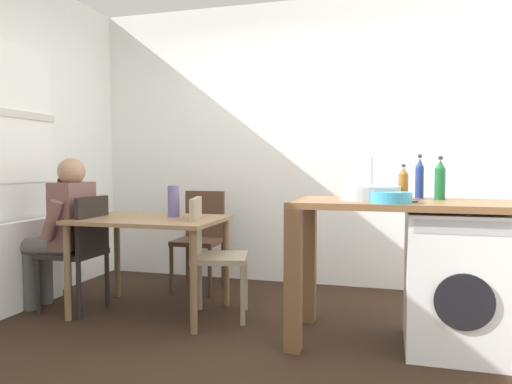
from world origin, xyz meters
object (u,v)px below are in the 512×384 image
object	(u,v)px
vase	(174,201)
dining_table	(150,230)
bottle_squat_brown	(420,179)
seated_person	(63,225)
chair_spare_by_wall	(201,234)
washing_machine	(457,281)
chair_person_seat	(81,247)
mixing_bowl	(391,197)
bottle_clear_small	(440,180)
bottle_tall_green	(403,184)
chair_opposite	(210,250)

from	to	relation	value
vase	dining_table	bearing A→B (deg)	-146.31
bottle_squat_brown	dining_table	bearing A→B (deg)	-177.15
seated_person	chair_spare_by_wall	bearing A→B (deg)	-42.33
chair_spare_by_wall	washing_machine	size ratio (longest dim) A/B	1.05
dining_table	vase	distance (m)	0.28
vase	washing_machine	bearing A→B (deg)	-7.32
chair_person_seat	mixing_bowl	size ratio (longest dim) A/B	3.79
chair_spare_by_wall	washing_machine	xyz separation A→B (m)	(2.07, -0.93, -0.08)
chair_person_seat	bottle_clear_small	bearing A→B (deg)	-87.64
chair_spare_by_wall	bottle_clear_small	xyz separation A→B (m)	(1.98, -0.78, 0.54)
bottle_tall_green	bottle_clear_small	bearing A→B (deg)	9.34
dining_table	bottle_clear_small	distance (m)	2.11
bottle_squat_brown	washing_machine	bearing A→B (deg)	-50.45
bottle_tall_green	vase	world-z (taller)	bottle_tall_green
chair_spare_by_wall	dining_table	bearing A→B (deg)	81.85
chair_person_seat	washing_machine	world-z (taller)	chair_person_seat
chair_person_seat	mixing_bowl	distance (m)	2.38
dining_table	chair_opposite	xyz separation A→B (m)	(0.48, 0.03, -0.14)
seated_person	vase	size ratio (longest dim) A/B	4.96
bottle_tall_green	bottle_squat_brown	xyz separation A→B (m)	(0.11, 0.14, 0.03)
chair_person_seat	bottle_squat_brown	bearing A→B (deg)	-85.15
washing_machine	bottle_clear_small	world-z (taller)	bottle_clear_small
seated_person	bottle_clear_small	size ratio (longest dim) A/B	4.29
mixing_bowl	washing_machine	bearing A→B (deg)	26.57
chair_opposite	seated_person	world-z (taller)	seated_person
chair_spare_by_wall	bottle_squat_brown	xyz separation A→B (m)	(1.86, -0.68, 0.55)
washing_machine	bottle_clear_small	size ratio (longest dim) A/B	3.08
seated_person	vase	world-z (taller)	seated_person
chair_person_seat	vase	bearing A→B (deg)	-73.59
mixing_bowl	chair_person_seat	bearing A→B (deg)	173.68
chair_opposite	bottle_clear_small	world-z (taller)	bottle_clear_small
washing_machine	mixing_bowl	world-z (taller)	mixing_bowl
chair_opposite	vase	distance (m)	0.49
vase	bottle_squat_brown	bearing A→B (deg)	-0.08
chair_person_seat	vase	world-z (taller)	vase
washing_machine	seated_person	bearing A→B (deg)	178.81
chair_person_seat	bottle_squat_brown	world-z (taller)	bottle_squat_brown
chair_spare_by_wall	mixing_bowl	world-z (taller)	mixing_bowl
chair_opposite	bottle_clear_small	xyz separation A→B (m)	(1.60, -0.04, 0.54)
seated_person	vase	distance (m)	0.90
mixing_bowl	bottle_clear_small	bearing A→B (deg)	49.18
seated_person	dining_table	bearing A→B (deg)	-81.65
mixing_bowl	vase	distance (m)	1.69
dining_table	bottle_tall_green	bearing A→B (deg)	-1.39
dining_table	seated_person	distance (m)	0.71
chair_opposite	washing_machine	world-z (taller)	chair_opposite
mixing_bowl	dining_table	bearing A→B (deg)	168.62
chair_person_seat	chair_spare_by_wall	size ratio (longest dim) A/B	1.00
dining_table	washing_machine	xyz separation A→B (m)	(2.17, -0.16, -0.21)
chair_person_seat	seated_person	distance (m)	0.23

